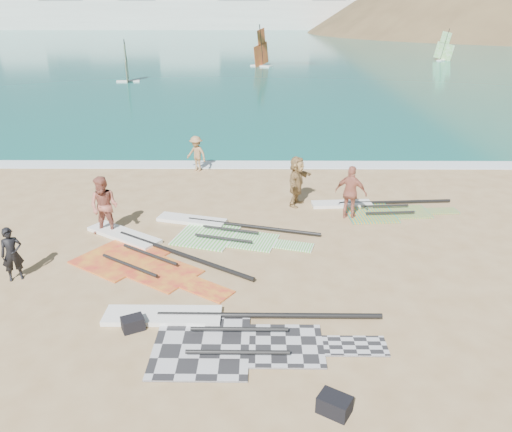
{
  "coord_description": "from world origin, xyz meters",
  "views": [
    {
      "loc": [
        1.02,
        -9.7,
        6.81
      ],
      "look_at": [
        0.92,
        4.0,
        1.0
      ],
      "focal_mm": 35.0,
      "sensor_mm": 36.0,
      "label": 1
    }
  ],
  "objects_px": {
    "rig_grey": "(217,330)",
    "gear_bag_near": "(133,324)",
    "beachgoer_mid": "(196,154)",
    "beachgoer_right": "(297,181)",
    "rig_orange": "(372,208)",
    "rig_red": "(140,252)",
    "rig_green": "(218,230)",
    "beachgoer_back": "(351,193)",
    "gear_bag_far": "(334,405)",
    "person_wetsuit": "(12,254)",
    "beachgoer_left": "(104,207)"
  },
  "relations": [
    {
      "from": "rig_grey",
      "to": "gear_bag_near",
      "type": "distance_m",
      "value": 1.92
    },
    {
      "from": "beachgoer_mid",
      "to": "beachgoer_right",
      "type": "xyz_separation_m",
      "value": [
        4.13,
        -4.07,
        0.14
      ]
    },
    {
      "from": "rig_grey",
      "to": "rig_orange",
      "type": "distance_m",
      "value": 8.93
    },
    {
      "from": "rig_red",
      "to": "beachgoer_right",
      "type": "bearing_deg",
      "value": 73.11
    },
    {
      "from": "rig_green",
      "to": "gear_bag_near",
      "type": "bearing_deg",
      "value": -89.99
    },
    {
      "from": "rig_green",
      "to": "beachgoer_mid",
      "type": "height_order",
      "value": "beachgoer_mid"
    },
    {
      "from": "beachgoer_back",
      "to": "gear_bag_far",
      "type": "bearing_deg",
      "value": 104.76
    },
    {
      "from": "person_wetsuit",
      "to": "beachgoer_right",
      "type": "bearing_deg",
      "value": 4.96
    },
    {
      "from": "rig_red",
      "to": "beachgoer_back",
      "type": "height_order",
      "value": "beachgoer_back"
    },
    {
      "from": "rig_green",
      "to": "person_wetsuit",
      "type": "height_order",
      "value": "person_wetsuit"
    },
    {
      "from": "beachgoer_left",
      "to": "beachgoer_right",
      "type": "bearing_deg",
      "value": 33.63
    },
    {
      "from": "rig_orange",
      "to": "beachgoer_right",
      "type": "distance_m",
      "value": 2.89
    },
    {
      "from": "beachgoer_back",
      "to": "beachgoer_left",
      "type": "bearing_deg",
      "value": 35.86
    },
    {
      "from": "person_wetsuit",
      "to": "beachgoer_mid",
      "type": "distance_m",
      "value": 10.25
    },
    {
      "from": "rig_green",
      "to": "beachgoer_mid",
      "type": "xyz_separation_m",
      "value": [
        -1.42,
        6.43,
        0.74
      ]
    },
    {
      "from": "rig_green",
      "to": "person_wetsuit",
      "type": "distance_m",
      "value": 6.08
    },
    {
      "from": "rig_orange",
      "to": "gear_bag_far",
      "type": "relative_size",
      "value": 9.09
    },
    {
      "from": "rig_green",
      "to": "gear_bag_near",
      "type": "height_order",
      "value": "gear_bag_near"
    },
    {
      "from": "rig_red",
      "to": "rig_orange",
      "type": "bearing_deg",
      "value": 58.96
    },
    {
      "from": "beachgoer_left",
      "to": "beachgoer_mid",
      "type": "relative_size",
      "value": 1.23
    },
    {
      "from": "gear_bag_near",
      "to": "gear_bag_far",
      "type": "distance_m",
      "value": 4.9
    },
    {
      "from": "rig_grey",
      "to": "rig_green",
      "type": "distance_m",
      "value": 5.47
    },
    {
      "from": "gear_bag_far",
      "to": "person_wetsuit",
      "type": "height_order",
      "value": "person_wetsuit"
    },
    {
      "from": "gear_bag_near",
      "to": "person_wetsuit",
      "type": "xyz_separation_m",
      "value": [
        -3.67,
        2.24,
        0.59
      ]
    },
    {
      "from": "rig_orange",
      "to": "gear_bag_far",
      "type": "height_order",
      "value": "gear_bag_far"
    },
    {
      "from": "rig_grey",
      "to": "rig_orange",
      "type": "height_order",
      "value": "rig_grey"
    },
    {
      "from": "beachgoer_right",
      "to": "rig_green",
      "type": "bearing_deg",
      "value": 155.92
    },
    {
      "from": "rig_orange",
      "to": "beachgoer_left",
      "type": "xyz_separation_m",
      "value": [
        -8.95,
        -2.21,
        0.92
      ]
    },
    {
      "from": "rig_green",
      "to": "beachgoer_mid",
      "type": "relative_size",
      "value": 3.48
    },
    {
      "from": "gear_bag_far",
      "to": "beachgoer_back",
      "type": "xyz_separation_m",
      "value": [
        1.75,
        8.96,
        0.76
      ]
    },
    {
      "from": "beachgoer_left",
      "to": "gear_bag_near",
      "type": "bearing_deg",
      "value": -57.72
    },
    {
      "from": "rig_orange",
      "to": "beachgoer_right",
      "type": "height_order",
      "value": "beachgoer_right"
    },
    {
      "from": "beachgoer_back",
      "to": "beachgoer_right",
      "type": "bearing_deg",
      "value": -9.31
    },
    {
      "from": "rig_orange",
      "to": "person_wetsuit",
      "type": "xyz_separation_m",
      "value": [
        -10.61,
        -5.03,
        0.7
      ]
    },
    {
      "from": "rig_red",
      "to": "beachgoer_mid",
      "type": "distance_m",
      "value": 8.11
    },
    {
      "from": "rig_green",
      "to": "beachgoer_left",
      "type": "distance_m",
      "value": 3.65
    },
    {
      "from": "gear_bag_near",
      "to": "gear_bag_far",
      "type": "bearing_deg",
      "value": -30.42
    },
    {
      "from": "gear_bag_near",
      "to": "beachgoer_mid",
      "type": "distance_m",
      "value": 11.79
    },
    {
      "from": "rig_red",
      "to": "person_wetsuit",
      "type": "xyz_separation_m",
      "value": [
        -3.0,
        -1.5,
        0.7
      ]
    },
    {
      "from": "rig_green",
      "to": "beachgoer_left",
      "type": "bearing_deg",
      "value": -159.48
    },
    {
      "from": "gear_bag_far",
      "to": "person_wetsuit",
      "type": "distance_m",
      "value": 9.22
    },
    {
      "from": "rig_green",
      "to": "beachgoer_back",
      "type": "height_order",
      "value": "beachgoer_back"
    },
    {
      "from": "gear_bag_near",
      "to": "gear_bag_far",
      "type": "height_order",
      "value": "gear_bag_far"
    },
    {
      "from": "rig_red",
      "to": "beachgoer_back",
      "type": "relative_size",
      "value": 2.95
    },
    {
      "from": "gear_bag_far",
      "to": "beachgoer_left",
      "type": "bearing_deg",
      "value": 129.59
    },
    {
      "from": "rig_orange",
      "to": "person_wetsuit",
      "type": "distance_m",
      "value": 11.76
    },
    {
      "from": "beachgoer_back",
      "to": "rig_red",
      "type": "bearing_deg",
      "value": 48.21
    },
    {
      "from": "beachgoer_back",
      "to": "beachgoer_mid",
      "type": "bearing_deg",
      "value": -16.22
    },
    {
      "from": "person_wetsuit",
      "to": "beachgoer_back",
      "type": "relative_size",
      "value": 0.8
    },
    {
      "from": "gear_bag_near",
      "to": "beachgoer_mid",
      "type": "xyz_separation_m",
      "value": [
        0.09,
        11.78,
        0.63
      ]
    }
  ]
}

